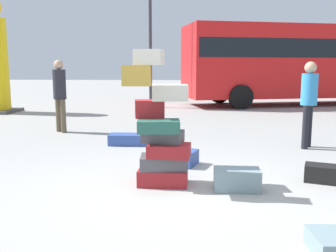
{
  "coord_description": "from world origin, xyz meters",
  "views": [
    {
      "loc": [
        0.21,
        -4.42,
        1.54
      ],
      "look_at": [
        -0.18,
        1.29,
        0.63
      ],
      "focal_mm": 39.75,
      "sensor_mm": 36.0,
      "label": 1
    }
  ],
  "objects_px": {
    "suitcase_navy_right_side": "(174,157)",
    "suitcase_tower": "(161,135)",
    "person_bearded_onlooker": "(60,90)",
    "suitcase_slate_foreground_far": "(237,179)",
    "person_tourist_with_camera": "(309,97)",
    "parked_bus": "(304,60)",
    "suitcase_black_upright_blue": "(332,174)",
    "suitcase_navy_behind_tower": "(129,139)"
  },
  "relations": [
    {
      "from": "parked_bus",
      "to": "person_bearded_onlooker",
      "type": "bearing_deg",
      "value": -151.15
    },
    {
      "from": "suitcase_black_upright_blue",
      "to": "parked_bus",
      "type": "distance_m",
      "value": 11.3
    },
    {
      "from": "suitcase_slate_foreground_far",
      "to": "parked_bus",
      "type": "distance_m",
      "value": 12.03
    },
    {
      "from": "person_tourist_with_camera",
      "to": "person_bearded_onlooker",
      "type": "bearing_deg",
      "value": -72.65
    },
    {
      "from": "suitcase_black_upright_blue",
      "to": "person_bearded_onlooker",
      "type": "height_order",
      "value": "person_bearded_onlooker"
    },
    {
      "from": "suitcase_navy_right_side",
      "to": "suitcase_tower",
      "type": "bearing_deg",
      "value": -77.11
    },
    {
      "from": "suitcase_navy_behind_tower",
      "to": "person_tourist_with_camera",
      "type": "xyz_separation_m",
      "value": [
        3.46,
        -0.05,
        0.87
      ]
    },
    {
      "from": "person_tourist_with_camera",
      "to": "suitcase_navy_behind_tower",
      "type": "bearing_deg",
      "value": -58.82
    },
    {
      "from": "person_bearded_onlooker",
      "to": "person_tourist_with_camera",
      "type": "xyz_separation_m",
      "value": [
        5.33,
        -1.4,
        -0.03
      ]
    },
    {
      "from": "suitcase_tower",
      "to": "suitcase_slate_foreground_far",
      "type": "bearing_deg",
      "value": -9.84
    },
    {
      "from": "suitcase_navy_behind_tower",
      "to": "suitcase_black_upright_blue",
      "type": "height_order",
      "value": "suitcase_black_upright_blue"
    },
    {
      "from": "suitcase_tower",
      "to": "suitcase_navy_right_side",
      "type": "bearing_deg",
      "value": 83.5
    },
    {
      "from": "suitcase_tower",
      "to": "suitcase_slate_foreground_far",
      "type": "height_order",
      "value": "suitcase_tower"
    },
    {
      "from": "suitcase_tower",
      "to": "parked_bus",
      "type": "xyz_separation_m",
      "value": [
        4.93,
        11.07,
        1.16
      ]
    },
    {
      "from": "suitcase_slate_foreground_far",
      "to": "person_bearded_onlooker",
      "type": "relative_size",
      "value": 0.34
    },
    {
      "from": "suitcase_slate_foreground_far",
      "to": "parked_bus",
      "type": "relative_size",
      "value": 0.06
    },
    {
      "from": "suitcase_tower",
      "to": "person_tourist_with_camera",
      "type": "bearing_deg",
      "value": 43.06
    },
    {
      "from": "suitcase_navy_behind_tower",
      "to": "parked_bus",
      "type": "xyz_separation_m",
      "value": [
        5.79,
        8.58,
        1.73
      ]
    },
    {
      "from": "suitcase_slate_foreground_far",
      "to": "person_tourist_with_camera",
      "type": "distance_m",
      "value": 3.18
    },
    {
      "from": "person_bearded_onlooker",
      "to": "parked_bus",
      "type": "xyz_separation_m",
      "value": [
        7.65,
        7.23,
        0.82
      ]
    },
    {
      "from": "person_bearded_onlooker",
      "to": "suitcase_navy_behind_tower",
      "type": "bearing_deg",
      "value": 2.42
    },
    {
      "from": "person_tourist_with_camera",
      "to": "suitcase_navy_right_side",
      "type": "bearing_deg",
      "value": -28.82
    },
    {
      "from": "suitcase_slate_foreground_far",
      "to": "suitcase_navy_right_side",
      "type": "xyz_separation_m",
      "value": [
        -0.86,
        1.22,
        -0.02
      ]
    },
    {
      "from": "suitcase_navy_right_side",
      "to": "parked_bus",
      "type": "relative_size",
      "value": 0.07
    },
    {
      "from": "suitcase_tower",
      "to": "person_tourist_with_camera",
      "type": "xyz_separation_m",
      "value": [
        2.61,
        2.44,
        0.31
      ]
    },
    {
      "from": "person_tourist_with_camera",
      "to": "parked_bus",
      "type": "height_order",
      "value": "parked_bus"
    },
    {
      "from": "suitcase_navy_behind_tower",
      "to": "suitcase_black_upright_blue",
      "type": "relative_size",
      "value": 1.11
    },
    {
      "from": "suitcase_black_upright_blue",
      "to": "person_tourist_with_camera",
      "type": "bearing_deg",
      "value": 100.86
    },
    {
      "from": "person_tourist_with_camera",
      "to": "parked_bus",
      "type": "distance_m",
      "value": 8.98
    },
    {
      "from": "suitcase_navy_behind_tower",
      "to": "person_bearded_onlooker",
      "type": "bearing_deg",
      "value": 143.73
    },
    {
      "from": "suitcase_slate_foreground_far",
      "to": "suitcase_navy_right_side",
      "type": "height_order",
      "value": "suitcase_slate_foreground_far"
    },
    {
      "from": "suitcase_navy_right_side",
      "to": "suitcase_black_upright_blue",
      "type": "relative_size",
      "value": 1.01
    },
    {
      "from": "suitcase_navy_right_side",
      "to": "suitcase_navy_behind_tower",
      "type": "xyz_separation_m",
      "value": [
        -0.98,
        1.44,
        -0.01
      ]
    },
    {
      "from": "suitcase_slate_foreground_far",
      "to": "suitcase_black_upright_blue",
      "type": "bearing_deg",
      "value": 17.34
    },
    {
      "from": "suitcase_black_upright_blue",
      "to": "person_tourist_with_camera",
      "type": "relative_size",
      "value": 0.43
    },
    {
      "from": "suitcase_slate_foreground_far",
      "to": "suitcase_black_upright_blue",
      "type": "relative_size",
      "value": 0.82
    },
    {
      "from": "suitcase_slate_foreground_far",
      "to": "parked_bus",
      "type": "height_order",
      "value": "parked_bus"
    },
    {
      "from": "suitcase_tower",
      "to": "suitcase_slate_foreground_far",
      "type": "xyz_separation_m",
      "value": [
        0.98,
        -0.17,
        -0.53
      ]
    },
    {
      "from": "suitcase_slate_foreground_far",
      "to": "person_bearded_onlooker",
      "type": "height_order",
      "value": "person_bearded_onlooker"
    },
    {
      "from": "suitcase_navy_right_side",
      "to": "person_tourist_with_camera",
      "type": "distance_m",
      "value": 2.97
    },
    {
      "from": "suitcase_tower",
      "to": "person_bearded_onlooker",
      "type": "xyz_separation_m",
      "value": [
        -2.72,
        3.84,
        0.34
      ]
    },
    {
      "from": "suitcase_navy_behind_tower",
      "to": "parked_bus",
      "type": "relative_size",
      "value": 0.08
    }
  ]
}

